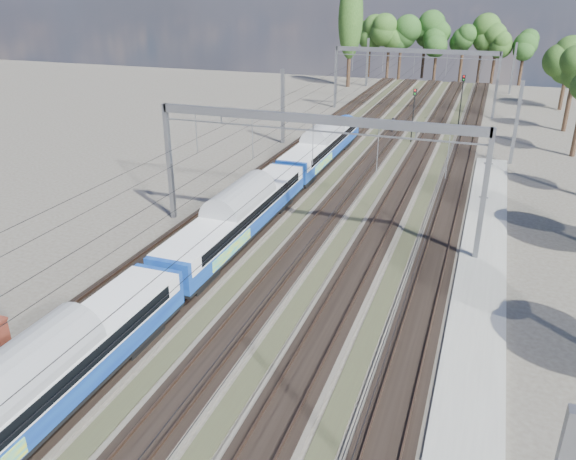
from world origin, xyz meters
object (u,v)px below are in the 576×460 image
(worker, at_px, (393,126))
(signal_near, at_px, (414,109))
(emu_train, at_px, (238,211))
(signal_far, at_px, (462,94))

(worker, xyz_separation_m, signal_near, (2.85, -4.00, 3.01))
(signal_near, bearing_deg, worker, 102.58)
(emu_train, distance_m, worker, 37.54)
(signal_near, distance_m, signal_far, 12.30)
(worker, relative_size, signal_near, 0.31)
(worker, distance_m, signal_near, 5.76)
(worker, xyz_separation_m, signal_far, (7.45, 7.41, 3.18))
(emu_train, bearing_deg, signal_far, 75.16)
(signal_near, relative_size, signal_far, 0.96)
(signal_near, height_order, signal_far, signal_far)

